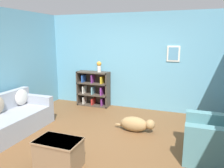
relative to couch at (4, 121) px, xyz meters
name	(u,v)px	position (x,y,z in m)	size (l,w,h in m)	color
ground_plane	(105,142)	(2.02, 0.42, -0.30)	(14.00, 14.00, 0.00)	brown
wall_back	(135,62)	(2.02, 2.67, 1.00)	(5.60, 0.13, 2.60)	#609EB7
couch	(4,121)	(0.00, 0.00, 0.00)	(0.85, 2.01, 0.80)	#9399A3
bookshelf	(94,89)	(0.85, 2.46, 0.20)	(0.94, 0.33, 1.00)	#42382D
recliner_chair	(220,140)	(3.99, 0.49, 0.05)	(0.97, 0.85, 0.97)	slate
coffee_table	(59,153)	(1.67, -0.58, -0.06)	(0.69, 0.45, 0.44)	#846647
dog	(136,124)	(2.46, 1.09, -0.13)	(0.89, 0.28, 0.32)	#9E7A4C
vase	(99,66)	(1.04, 2.44, 0.87)	(0.13, 0.13, 0.30)	silver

